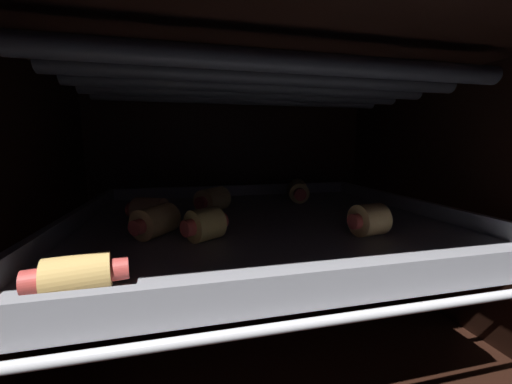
{
  "coord_description": "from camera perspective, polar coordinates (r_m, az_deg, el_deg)",
  "views": [
    {
      "loc": [
        -8.79,
        -33.47,
        23.27
      ],
      "look_at": [
        0.0,
        3.72,
        17.22
      ],
      "focal_mm": 20.88,
      "sensor_mm": 36.0,
      "label": 1
    }
  ],
  "objects": [
    {
      "name": "baking_tray_mid",
      "position": [
        0.36,
        1.38,
        -5.53
      ],
      "size": [
        42.15,
        37.56,
        2.4
      ],
      "color": "gray",
      "rests_on": "oven_rack_mid"
    },
    {
      "name": "heating_element",
      "position": [
        0.35,
        1.48,
        19.71
      ],
      "size": [
        40.47,
        21.05,
        1.7
      ],
      "color": "#333338"
    },
    {
      "name": "oven_wall_right",
      "position": [
        0.49,
        32.34,
        -0.68
      ],
      "size": [
        1.2,
        43.96,
        32.54
      ],
      "primitive_type": "cube",
      "color": "black",
      "rests_on": "ground_plane"
    },
    {
      "name": "ground_plane",
      "position": [
        0.42,
        1.29,
        -25.61
      ],
      "size": [
        52.99,
        46.36,
        1.2
      ],
      "primitive_type": "cube",
      "color": "black"
    },
    {
      "name": "pig_in_blanket_mid_5",
      "position": [
        0.53,
        8.08,
        0.87
      ],
      "size": [
        3.81,
        5.74,
        2.88
      ],
      "rotation": [
        0.0,
        0.0,
        2.82
      ],
      "color": "tan",
      "rests_on": "baking_tray_mid"
    },
    {
      "name": "pig_in_blanket_mid_0",
      "position": [
        0.31,
        -18.63,
        -5.31
      ],
      "size": [
        4.8,
        5.43,
        3.03
      ],
      "rotation": [
        0.0,
        0.0,
        5.65
      ],
      "color": "tan",
      "rests_on": "baking_tray_mid"
    },
    {
      "name": "pig_in_blanket_mid_7",
      "position": [
        0.32,
        20.85,
        -4.99
      ],
      "size": [
        4.37,
        3.58,
        3.17
      ],
      "rotation": [
        0.0,
        0.0,
        1.73
      ],
      "color": "tan",
      "rests_on": "baking_tray_mid"
    },
    {
      "name": "oven_rack_mid",
      "position": [
        0.36,
        1.37,
        -6.83
      ],
      "size": [
        48.2,
        43.08,
        0.61
      ],
      "color": "#B7B7BC"
    },
    {
      "name": "oven_ceiling",
      "position": [
        0.36,
        1.5,
        24.91
      ],
      "size": [
        52.99,
        46.36,
        1.2
      ],
      "primitive_type": "cube",
      "color": "black"
    },
    {
      "name": "oven_wall_back",
      "position": [
        0.57,
        -4.36,
        1.94
      ],
      "size": [
        52.99,
        1.2,
        32.54
      ],
      "primitive_type": "cube",
      "color": "black",
      "rests_on": "ground_plane"
    },
    {
      "name": "pig_in_blanket_mid_2",
      "position": [
        0.21,
        -30.92,
        -13.45
      ],
      "size": [
        5.74,
        3.04,
        2.43
      ],
      "rotation": [
        0.0,
        0.0,
        1.75
      ],
      "color": "tan",
      "rests_on": "baking_tray_mid"
    },
    {
      "name": "pig_in_blanket_mid_6",
      "position": [
        0.36,
        -19.67,
        -3.31
      ],
      "size": [
        5.45,
        4.13,
        2.93
      ],
      "rotation": [
        0.0,
        0.0,
        1.13
      ],
      "color": "tan",
      "rests_on": "baking_tray_mid"
    },
    {
      "name": "pig_in_blanket_mid_1",
      "position": [
        0.28,
        -9.75,
        -6.12
      ],
      "size": [
        4.61,
        4.08,
        3.06
      ],
      "rotation": [
        0.0,
        0.0,
        2.12
      ],
      "color": "tan",
      "rests_on": "baking_tray_mid"
    },
    {
      "name": "oven_wall_left",
      "position": [
        0.38,
        -39.65,
        -3.66
      ],
      "size": [
        1.2,
        43.96,
        32.54
      ],
      "primitive_type": "cube",
      "color": "black",
      "rests_on": "ground_plane"
    },
    {
      "name": "pig_in_blanket_mid_4",
      "position": [
        0.48,
        8.0,
        0.06
      ],
      "size": [
        3.98,
        6.55,
        3.09
      ],
      "rotation": [
        0.0,
        0.0,
        6.04
      ],
      "color": "tan",
      "rests_on": "baking_tray_mid"
    },
    {
      "name": "pig_in_blanket_mid_3",
      "position": [
        0.4,
        -8.33,
        -1.54
      ],
      "size": [
        5.17,
        5.23,
        3.23
      ],
      "rotation": [
        0.0,
        0.0,
        5.55
      ],
      "color": "tan",
      "rests_on": "baking_tray_mid"
    }
  ]
}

